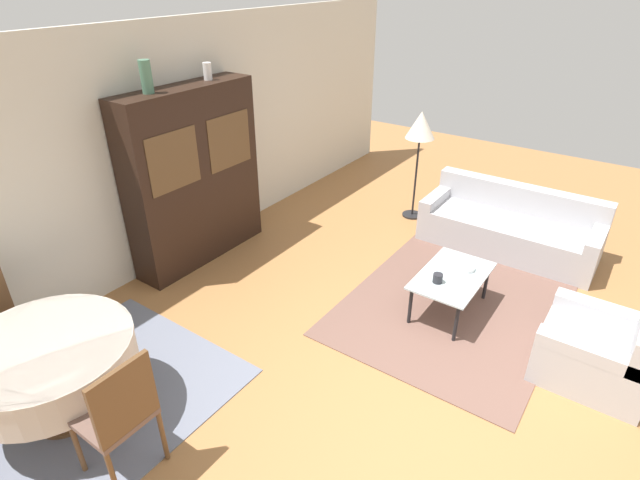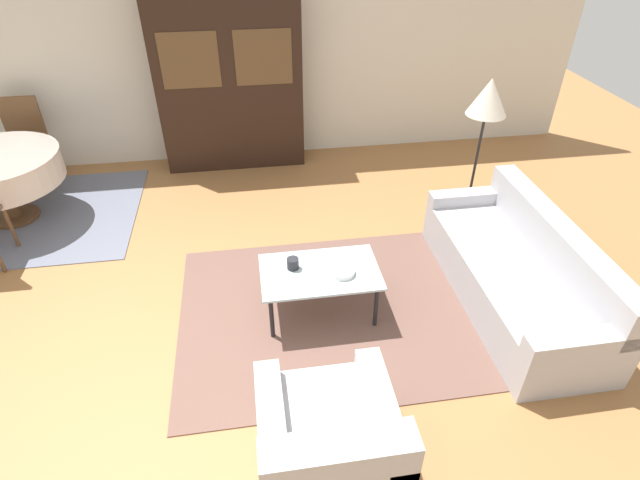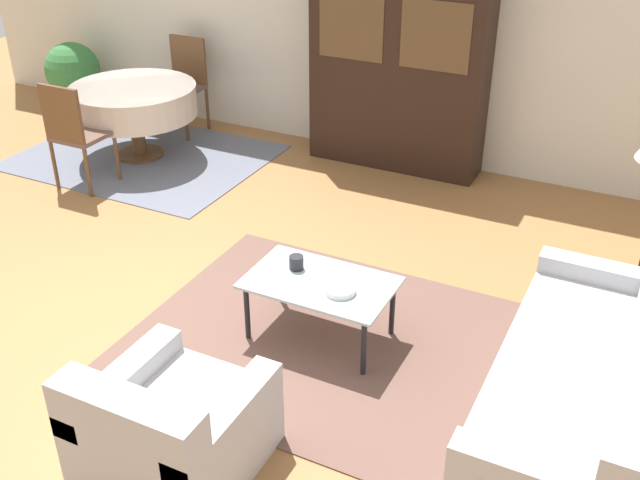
{
  "view_description": "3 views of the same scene",
  "coord_description": "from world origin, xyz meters",
  "px_view_note": "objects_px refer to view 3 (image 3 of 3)",
  "views": [
    {
      "loc": [
        -3.08,
        -0.9,
        3.17
      ],
      "look_at": [
        0.2,
        1.4,
        0.95
      ],
      "focal_mm": 28.0,
      "sensor_mm": 36.0,
      "label": 1
    },
    {
      "loc": [
        0.65,
        -2.67,
        2.99
      ],
      "look_at": [
        1.12,
        0.42,
        0.75
      ],
      "focal_mm": 28.0,
      "sensor_mm": 36.0,
      "label": 2
    },
    {
      "loc": [
        2.96,
        -3.24,
        3.06
      ],
      "look_at": [
        1.12,
        0.42,
        0.75
      ],
      "focal_mm": 42.0,
      "sensor_mm": 36.0,
      "label": 3
    }
  ],
  "objects_px": {
    "couch": "(582,387)",
    "cup": "(296,263)",
    "coffee_table": "(320,287)",
    "dining_table": "(134,101)",
    "dining_chair_near": "(74,130)",
    "potted_plant": "(73,73)",
    "armchair": "(170,431)",
    "display_cabinet": "(399,64)",
    "bowl": "(340,290)",
    "dining_chair_far": "(184,79)"
  },
  "relations": [
    {
      "from": "dining_chair_far",
      "to": "coffee_table",
      "type": "bearing_deg",
      "value": 137.58
    },
    {
      "from": "couch",
      "to": "bowl",
      "type": "bearing_deg",
      "value": 88.67
    },
    {
      "from": "dining_chair_near",
      "to": "potted_plant",
      "type": "distance_m",
      "value": 2.24
    },
    {
      "from": "dining_chair_near",
      "to": "cup",
      "type": "bearing_deg",
      "value": -19.66
    },
    {
      "from": "dining_table",
      "to": "dining_chair_near",
      "type": "height_order",
      "value": "dining_chair_near"
    },
    {
      "from": "armchair",
      "to": "dining_table",
      "type": "distance_m",
      "value": 4.45
    },
    {
      "from": "dining_table",
      "to": "bowl",
      "type": "distance_m",
      "value": 3.81
    },
    {
      "from": "couch",
      "to": "cup",
      "type": "height_order",
      "value": "couch"
    },
    {
      "from": "dining_table",
      "to": "cup",
      "type": "bearing_deg",
      "value": -33.3
    },
    {
      "from": "coffee_table",
      "to": "potted_plant",
      "type": "xyz_separation_m",
      "value": [
        -4.6,
        2.72,
        0.07
      ]
    },
    {
      "from": "display_cabinet",
      "to": "potted_plant",
      "type": "relative_size",
      "value": 2.49
    },
    {
      "from": "display_cabinet",
      "to": "couch",
      "type": "bearing_deg",
      "value": -52.51
    },
    {
      "from": "armchair",
      "to": "cup",
      "type": "height_order",
      "value": "armchair"
    },
    {
      "from": "armchair",
      "to": "display_cabinet",
      "type": "xyz_separation_m",
      "value": [
        -0.48,
        4.37,
        0.75
      ]
    },
    {
      "from": "couch",
      "to": "coffee_table",
      "type": "distance_m",
      "value": 1.7
    },
    {
      "from": "potted_plant",
      "to": "bowl",
      "type": "bearing_deg",
      "value": -30.2
    },
    {
      "from": "armchair",
      "to": "potted_plant",
      "type": "bearing_deg",
      "value": 136.99
    },
    {
      "from": "bowl",
      "to": "potted_plant",
      "type": "distance_m",
      "value": 5.52
    },
    {
      "from": "display_cabinet",
      "to": "cup",
      "type": "relative_size",
      "value": 21.25
    },
    {
      "from": "armchair",
      "to": "display_cabinet",
      "type": "distance_m",
      "value": 4.45
    },
    {
      "from": "dining_chair_near",
      "to": "potted_plant",
      "type": "relative_size",
      "value": 1.23
    },
    {
      "from": "coffee_table",
      "to": "dining_table",
      "type": "relative_size",
      "value": 0.76
    },
    {
      "from": "coffee_table",
      "to": "display_cabinet",
      "type": "distance_m",
      "value": 3.08
    },
    {
      "from": "coffee_table",
      "to": "potted_plant",
      "type": "relative_size",
      "value": 1.17
    },
    {
      "from": "dining_table",
      "to": "couch",
      "type": "bearing_deg",
      "value": -23.2
    },
    {
      "from": "dining_chair_far",
      "to": "cup",
      "type": "relative_size",
      "value": 10.51
    },
    {
      "from": "armchair",
      "to": "potted_plant",
      "type": "distance_m",
      "value": 6.07
    },
    {
      "from": "cup",
      "to": "potted_plant",
      "type": "relative_size",
      "value": 0.12
    },
    {
      "from": "coffee_table",
      "to": "dining_chair_far",
      "type": "relative_size",
      "value": 0.95
    },
    {
      "from": "dining_chair_near",
      "to": "dining_chair_far",
      "type": "bearing_deg",
      "value": 90.0
    },
    {
      "from": "coffee_table",
      "to": "display_cabinet",
      "type": "xyz_separation_m",
      "value": [
        -0.64,
        2.95,
        0.63
      ]
    },
    {
      "from": "display_cabinet",
      "to": "dining_chair_near",
      "type": "height_order",
      "value": "display_cabinet"
    },
    {
      "from": "display_cabinet",
      "to": "dining_chair_far",
      "type": "xyz_separation_m",
      "value": [
        -2.43,
        -0.15,
        -0.44
      ]
    },
    {
      "from": "dining_table",
      "to": "dining_chair_far",
      "type": "xyz_separation_m",
      "value": [
        -0.0,
        0.86,
        -0.01
      ]
    },
    {
      "from": "cup",
      "to": "couch",
      "type": "bearing_deg",
      "value": -4.98
    },
    {
      "from": "coffee_table",
      "to": "dining_chair_near",
      "type": "relative_size",
      "value": 0.95
    },
    {
      "from": "bowl",
      "to": "dining_table",
      "type": "bearing_deg",
      "value": 148.23
    },
    {
      "from": "dining_chair_near",
      "to": "potted_plant",
      "type": "xyz_separation_m",
      "value": [
        -1.53,
        1.63,
        -0.12
      ]
    },
    {
      "from": "armchair",
      "to": "coffee_table",
      "type": "bearing_deg",
      "value": 83.45
    },
    {
      "from": "coffee_table",
      "to": "couch",
      "type": "bearing_deg",
      "value": -3.2
    },
    {
      "from": "armchair",
      "to": "coffee_table",
      "type": "xyz_separation_m",
      "value": [
        0.16,
        1.42,
        0.12
      ]
    },
    {
      "from": "couch",
      "to": "bowl",
      "type": "distance_m",
      "value": 1.53
    },
    {
      "from": "coffee_table",
      "to": "cup",
      "type": "height_order",
      "value": "cup"
    },
    {
      "from": "cup",
      "to": "bowl",
      "type": "distance_m",
      "value": 0.41
    },
    {
      "from": "dining_chair_near",
      "to": "cup",
      "type": "relative_size",
      "value": 10.51
    },
    {
      "from": "couch",
      "to": "coffee_table",
      "type": "xyz_separation_m",
      "value": [
        -1.7,
        0.09,
        0.12
      ]
    },
    {
      "from": "bowl",
      "to": "couch",
      "type": "bearing_deg",
      "value": -1.33
    },
    {
      "from": "bowl",
      "to": "dining_chair_far",
      "type": "bearing_deg",
      "value": 138.55
    },
    {
      "from": "display_cabinet",
      "to": "dining_chair_near",
      "type": "relative_size",
      "value": 2.02
    },
    {
      "from": "couch",
      "to": "cup",
      "type": "distance_m",
      "value": 1.93
    }
  ]
}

